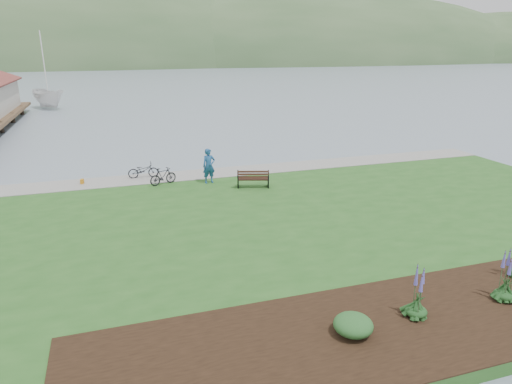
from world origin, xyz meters
TOP-DOWN VIEW (x-y plane):
  - ground at (0.00, 0.00)m, footprint 600.00×600.00m
  - lawn at (0.00, -2.00)m, footprint 34.00×20.00m
  - shoreline_path at (0.00, 6.90)m, footprint 34.00×2.20m
  - garden_bed at (3.00, -9.80)m, footprint 24.00×4.40m
  - far_hillside at (20.00, 170.00)m, footprint 580.00×80.00m
  - park_bench at (0.01, 3.44)m, footprint 1.79×1.14m
  - person at (-2.03, 5.07)m, footprint 0.87×0.64m
  - bicycle_a at (-5.43, 7.20)m, footprint 0.65×1.73m
  - bicycle_b at (-4.50, 5.53)m, footprint 0.99×1.62m
  - sailboat at (-13.96, 44.68)m, footprint 15.42×15.51m
  - pannier at (-8.76, 6.96)m, footprint 0.21×0.28m
  - echium_0 at (3.73, -9.72)m, footprint 0.62×0.62m
  - echium_4 at (0.65, -9.66)m, footprint 0.62×0.62m
  - shrub_0 at (-1.44, -9.84)m, footprint 1.05×1.05m

SIDE VIEW (x-z plane):
  - ground at x=0.00m, z-range 0.00..0.00m
  - far_hillside at x=20.00m, z-range -19.00..19.00m
  - sailboat at x=-13.96m, z-range -14.95..14.95m
  - lawn at x=0.00m, z-range 0.00..0.40m
  - shoreline_path at x=0.00m, z-range 0.40..0.43m
  - garden_bed at x=3.00m, z-range 0.40..0.44m
  - pannier at x=-8.76m, z-range 0.40..0.68m
  - shrub_0 at x=-1.44m, z-range 0.44..0.97m
  - bicycle_a at x=-5.43m, z-range 0.40..1.30m
  - bicycle_b at x=-4.50m, z-range 0.40..1.34m
  - park_bench at x=0.01m, z-range 0.40..1.43m
  - echium_4 at x=0.65m, z-range 0.20..2.00m
  - echium_0 at x=3.73m, z-range 0.30..2.09m
  - person at x=-2.03m, z-range 0.40..2.66m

